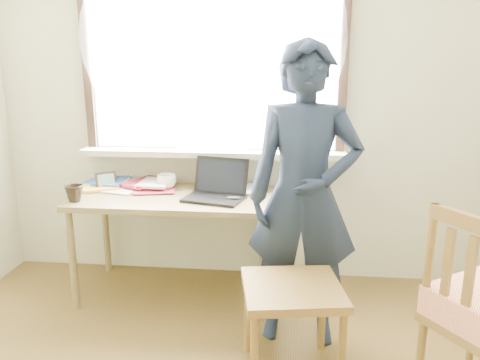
# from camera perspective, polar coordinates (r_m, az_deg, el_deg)

# --- Properties ---
(room_shell) EXTENTS (3.52, 4.02, 2.61)m
(room_shell) POSITION_cam_1_polar(r_m,az_deg,el_deg) (1.51, -7.71, 17.36)
(room_shell) COLOR #BEBC99
(room_shell) RESTS_ON ground
(desk) EXTENTS (1.30, 0.65, 0.70)m
(desk) POSITION_cam_1_polar(r_m,az_deg,el_deg) (3.13, -7.96, -3.11)
(desk) COLOR brown
(desk) RESTS_ON ground
(laptop) EXTENTS (0.42, 0.37, 0.25)m
(laptop) POSITION_cam_1_polar(r_m,az_deg,el_deg) (3.01, -2.82, -1.10)
(laptop) COLOR black
(laptop) RESTS_ON desk
(mug_white) EXTENTS (0.18, 0.18, 0.10)m
(mug_white) POSITION_cam_1_polar(r_m,az_deg,el_deg) (3.25, -8.95, -0.21)
(mug_white) COLOR white
(mug_white) RESTS_ON desk
(mug_dark) EXTENTS (0.13, 0.13, 0.10)m
(mug_dark) POSITION_cam_1_polar(r_m,az_deg,el_deg) (3.11, -19.54, -1.54)
(mug_dark) COLOR black
(mug_dark) RESTS_ON desk
(mouse) EXTENTS (0.10, 0.07, 0.04)m
(mouse) POSITION_cam_1_polar(r_m,az_deg,el_deg) (2.94, -0.79, -2.27)
(mouse) COLOR black
(mouse) RESTS_ON desk
(desk_clutter) EXTENTS (0.70, 0.50, 0.04)m
(desk_clutter) POSITION_cam_1_polar(r_m,az_deg,el_deg) (3.40, -14.63, -0.44)
(desk_clutter) COLOR white
(desk_clutter) RESTS_ON desk
(book_a) EXTENTS (0.32, 0.34, 0.03)m
(book_a) POSITION_cam_1_polar(r_m,az_deg,el_deg) (3.42, -13.57, -0.41)
(book_a) COLOR white
(book_a) RESTS_ON desk
(book_b) EXTENTS (0.27, 0.30, 0.02)m
(book_b) POSITION_cam_1_polar(r_m,az_deg,el_deg) (3.23, -0.25, -0.91)
(book_b) COLOR white
(book_b) RESTS_ON desk
(picture_frame) EXTENTS (0.12, 0.09, 0.11)m
(picture_frame) POSITION_cam_1_polar(r_m,az_deg,el_deg) (3.34, -16.02, -0.16)
(picture_frame) COLOR black
(picture_frame) RESTS_ON desk
(work_chair) EXTENTS (0.54, 0.53, 0.49)m
(work_chair) POSITION_cam_1_polar(r_m,az_deg,el_deg) (2.40, 6.37, -14.25)
(work_chair) COLOR brown
(work_chair) RESTS_ON ground
(person) EXTENTS (0.63, 0.43, 1.67)m
(person) POSITION_cam_1_polar(r_m,az_deg,el_deg) (2.57, 7.82, -2.05)
(person) COLOR black
(person) RESTS_ON ground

